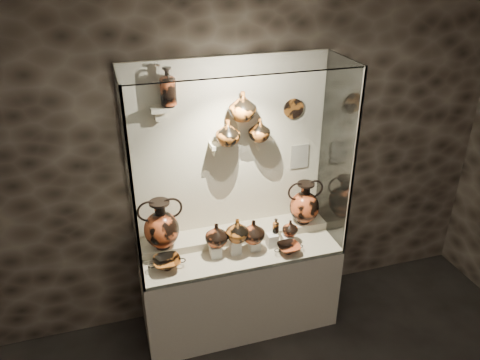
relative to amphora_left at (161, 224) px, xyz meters
name	(u,v)px	position (x,y,z in m)	size (l,w,h in m)	color
wall_back	(228,151)	(0.63, 0.20, 0.48)	(5.00, 0.02, 3.20)	black
plinth	(239,287)	(0.63, -0.12, -0.72)	(1.70, 0.60, 0.80)	beige
front_tier	(239,249)	(0.63, -0.12, -0.30)	(1.68, 0.58, 0.03)	#BCAD92
rear_tier	(233,235)	(0.63, 0.06, -0.27)	(1.70, 0.25, 0.10)	#BCAD92
back_panel	(228,152)	(0.63, 0.20, 0.48)	(1.70, 0.03, 1.60)	beige
glass_front	(251,184)	(0.63, -0.41, 0.48)	(1.70, 0.01, 1.60)	white
glass_left	(129,182)	(-0.22, -0.12, 0.48)	(0.01, 0.60, 1.60)	white
glass_right	(336,154)	(1.48, -0.12, 0.48)	(0.01, 0.60, 1.60)	white
glass_top	(239,65)	(0.63, -0.12, 1.28)	(1.70, 0.60, 0.01)	white
frame_post_left	(134,200)	(-0.21, -0.41, 0.48)	(0.02, 0.02, 1.60)	gray
frame_post_right	(353,169)	(1.47, -0.41, 0.48)	(0.02, 0.02, 1.60)	gray
pedestal_a	(216,251)	(0.41, -0.17, -0.24)	(0.09, 0.09, 0.10)	silver
pedestal_b	(235,246)	(0.58, -0.17, -0.22)	(0.09, 0.09, 0.13)	silver
pedestal_c	(254,245)	(0.75, -0.17, -0.24)	(0.09, 0.09, 0.09)	silver
pedestal_d	(272,240)	(0.91, -0.17, -0.23)	(0.09, 0.09, 0.12)	silver
pedestal_e	(287,239)	(1.05, -0.17, -0.25)	(0.09, 0.09, 0.08)	silver
bracket_ul	(160,109)	(0.08, 0.12, 0.93)	(0.14, 0.12, 0.04)	beige
bracket_ca	(219,145)	(0.53, 0.12, 0.58)	(0.14, 0.12, 0.04)	beige
bracket_cb	(242,119)	(0.73, 0.12, 0.78)	(0.10, 0.12, 0.04)	beige
bracket_cc	(263,140)	(0.91, 0.12, 0.58)	(0.14, 0.12, 0.04)	beige
amphora_left	(161,224)	(0.00, 0.00, 0.00)	(0.35, 0.35, 0.44)	#BC4B24
amphora_right	(305,202)	(1.28, 0.02, -0.02)	(0.32, 0.32, 0.40)	#BC4B24
jug_a	(217,235)	(0.43, -0.15, -0.09)	(0.19, 0.19, 0.20)	#BC4B24
jug_b	(237,230)	(0.60, -0.18, -0.06)	(0.19, 0.19, 0.20)	#B45E1F
jug_c	(253,231)	(0.73, -0.18, -0.10)	(0.20, 0.20, 0.20)	#BC4B24
jug_e	(290,228)	(1.07, -0.16, -0.14)	(0.14, 0.14, 0.14)	#BC4B24
lekythos_small	(276,225)	(0.95, -0.15, -0.09)	(0.07, 0.07, 0.15)	#B45E1F
kylix_left	(167,263)	(0.00, -0.22, -0.23)	(0.29, 0.24, 0.11)	#B45E1F
kylix_right	(289,248)	(1.01, -0.30, -0.24)	(0.24, 0.21, 0.10)	#BC4B24
lekythos_tall	(168,85)	(0.15, 0.11, 1.11)	(0.13, 0.13, 0.33)	#BC4B24
ovoid_vase_a	(228,133)	(0.59, 0.07, 0.70)	(0.20, 0.20, 0.21)	#B45E1F
ovoid_vase_b	(243,106)	(0.71, 0.06, 0.91)	(0.22, 0.22, 0.23)	#B45E1F
ovoid_vase_c	(259,130)	(0.86, 0.08, 0.69)	(0.18, 0.18, 0.19)	#B45E1F
wall_plate	(293,109)	(1.19, 0.17, 0.81)	(0.17, 0.17, 0.02)	brown
info_placard	(300,156)	(1.28, 0.18, 0.36)	(0.17, 0.01, 0.22)	beige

